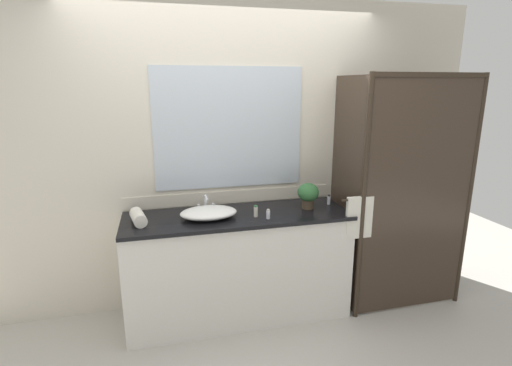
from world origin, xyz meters
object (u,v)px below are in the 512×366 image
(rolled_towel_near_edge, at_px, (138,217))
(amenity_bottle_conditioner, at_px, (268,214))
(faucet, at_px, (206,206))
(amenity_bottle_body_wash, at_px, (256,211))
(amenity_bottle_shampoo, at_px, (329,200))
(sink_basin, at_px, (209,213))
(potted_plant, at_px, (308,194))

(rolled_towel_near_edge, bearing_deg, amenity_bottle_conditioner, -7.80)
(amenity_bottle_conditioner, bearing_deg, faucet, 145.64)
(amenity_bottle_body_wash, xyz_separation_m, rolled_towel_near_edge, (-0.89, 0.06, 0.00))
(amenity_bottle_body_wash, distance_m, amenity_bottle_shampoo, 0.71)
(amenity_bottle_conditioner, distance_m, amenity_bottle_body_wash, 0.11)
(sink_basin, distance_m, amenity_bottle_body_wash, 0.37)
(amenity_bottle_conditioner, bearing_deg, sink_basin, 163.49)
(amenity_bottle_conditioner, xyz_separation_m, amenity_bottle_shampoo, (0.61, 0.23, 0.00))
(amenity_bottle_conditioner, distance_m, rolled_towel_near_edge, 0.98)
(sink_basin, height_order, faucet, faucet)
(potted_plant, distance_m, amenity_bottle_shampoo, 0.24)
(potted_plant, xyz_separation_m, amenity_bottle_conditioner, (-0.39, -0.17, -0.09))
(faucet, distance_m, rolled_towel_near_edge, 0.55)
(faucet, relative_size, amenity_bottle_conditioner, 2.23)
(potted_plant, xyz_separation_m, rolled_towel_near_edge, (-1.36, -0.03, -0.08))
(sink_basin, xyz_separation_m, faucet, (0.00, 0.17, 0.00))
(amenity_bottle_shampoo, xyz_separation_m, rolled_towel_near_edge, (-1.58, -0.09, 0.01))
(faucet, bearing_deg, potted_plant, -9.26)
(sink_basin, height_order, potted_plant, potted_plant)
(sink_basin, distance_m, faucet, 0.17)
(faucet, distance_m, amenity_bottle_shampoo, 1.06)
(potted_plant, relative_size, amenity_bottle_conditioner, 2.83)
(faucet, bearing_deg, sink_basin, -90.00)
(sink_basin, xyz_separation_m, potted_plant, (0.84, 0.04, 0.08))
(faucet, relative_size, amenity_bottle_body_wash, 1.82)
(faucet, xyz_separation_m, rolled_towel_near_edge, (-0.52, -0.17, 0.00))
(amenity_bottle_shampoo, bearing_deg, sink_basin, -174.82)
(amenity_bottle_shampoo, relative_size, rolled_towel_near_edge, 0.36)
(amenity_bottle_body_wash, bearing_deg, amenity_bottle_shampoo, 12.97)
(amenity_bottle_body_wash, bearing_deg, potted_plant, 11.84)
(sink_basin, distance_m, potted_plant, 0.84)
(sink_basin, height_order, amenity_bottle_body_wash, amenity_bottle_body_wash)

